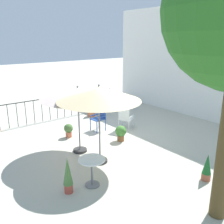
# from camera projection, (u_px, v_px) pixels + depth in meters

# --- Properties ---
(ground_plane) EXTENTS (60.00, 60.00, 0.00)m
(ground_plane) POSITION_uv_depth(u_px,v_px,m) (108.00, 142.00, 8.89)
(ground_plane) COLOR beige
(villa_facade) EXTENTS (9.95, 0.30, 5.01)m
(villa_facade) POSITION_uv_depth(u_px,v_px,m) (198.00, 62.00, 11.18)
(villa_facade) COLOR white
(villa_facade) RESTS_ON ground
(terrace_railing) EXTENTS (0.03, 5.73, 1.01)m
(terrace_railing) POSITION_uv_depth(u_px,v_px,m) (60.00, 103.00, 11.39)
(terrace_railing) COLOR black
(terrace_railing) RESTS_ON ground
(patio_umbrella_0) EXTENTS (2.33, 2.33, 2.16)m
(patio_umbrella_0) POSITION_uv_depth(u_px,v_px,m) (78.00, 94.00, 7.58)
(patio_umbrella_0) COLOR #2D2D2D
(patio_umbrella_0) RESTS_ON ground
(patio_umbrella_1) EXTENTS (2.35, 2.35, 2.33)m
(patio_umbrella_1) POSITION_uv_depth(u_px,v_px,m) (99.00, 94.00, 6.86)
(patio_umbrella_1) COLOR #2D2D2D
(patio_umbrella_1) RESTS_ON ground
(cafe_table_0) EXTENTS (0.66, 0.66, 0.72)m
(cafe_table_0) POSITION_uv_depth(u_px,v_px,m) (92.00, 167.00, 6.11)
(cafe_table_0) COLOR white
(cafe_table_0) RESTS_ON ground
(patio_chair_0) EXTENTS (0.48, 0.50, 0.94)m
(patio_chair_0) POSITION_uv_depth(u_px,v_px,m) (99.00, 117.00, 9.87)
(patio_chair_0) COLOR #274792
(patio_chair_0) RESTS_ON ground
(patio_chair_1) EXTENTS (0.64, 0.65, 0.93)m
(patio_chair_1) POSITION_uv_depth(u_px,v_px,m) (125.00, 117.00, 9.94)
(patio_chair_1) COLOR silver
(patio_chair_1) RESTS_ON ground
(potted_plant_0) EXTENTS (0.23, 0.23, 0.72)m
(potted_plant_0) POSITION_uv_depth(u_px,v_px,m) (207.00, 168.00, 6.39)
(potted_plant_0) COLOR #99533C
(potted_plant_0) RESTS_ON ground
(potted_plant_1) EXTENTS (0.37, 0.37, 0.82)m
(potted_plant_1) POSITION_uv_depth(u_px,v_px,m) (91.00, 108.00, 11.67)
(potted_plant_1) COLOR #C86C43
(potted_plant_1) RESTS_ON ground
(potted_plant_2) EXTENTS (0.33, 0.33, 0.51)m
(potted_plant_2) POSITION_uv_depth(u_px,v_px,m) (69.00, 130.00, 9.22)
(potted_plant_2) COLOR #C76B4A
(potted_plant_2) RESTS_ON ground
(potted_plant_3) EXTENTS (0.39, 0.39, 0.54)m
(potted_plant_3) POSITION_uv_depth(u_px,v_px,m) (97.00, 105.00, 12.60)
(potted_plant_3) COLOR #AF573B
(potted_plant_3) RESTS_ON ground
(potted_plant_4) EXTENTS (0.23, 0.23, 0.90)m
(potted_plant_4) POSITION_uv_depth(u_px,v_px,m) (68.00, 175.00, 5.83)
(potted_plant_4) COLOR #AD4839
(potted_plant_4) RESTS_ON ground
(potted_plant_5) EXTENTS (0.40, 0.40, 0.57)m
(potted_plant_5) POSITION_uv_depth(u_px,v_px,m) (121.00, 132.00, 8.87)
(potted_plant_5) COLOR brown
(potted_plant_5) RESTS_ON ground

